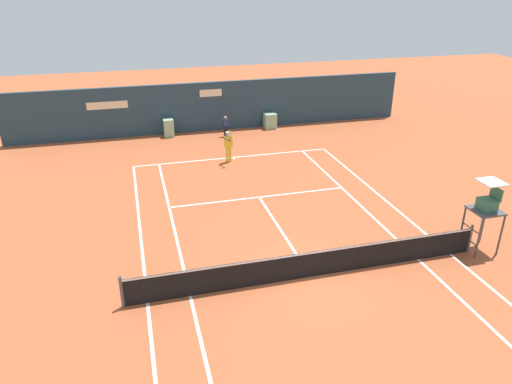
# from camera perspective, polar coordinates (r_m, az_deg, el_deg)

# --- Properties ---
(ground_plane) EXTENTS (80.00, 80.00, 0.01)m
(ground_plane) POSITION_cam_1_polar(r_m,az_deg,el_deg) (16.57, 5.84, -8.89)
(ground_plane) COLOR #A8512D
(tennis_net) EXTENTS (12.10, 0.10, 1.07)m
(tennis_net) POSITION_cam_1_polar(r_m,az_deg,el_deg) (15.85, 6.65, -8.45)
(tennis_net) COLOR #4C4C51
(tennis_net) RESTS_ON ground_plane
(sponsor_back_wall) EXTENTS (25.00, 1.02, 3.06)m
(sponsor_back_wall) POSITION_cam_1_polar(r_m,az_deg,el_deg) (30.66, -4.95, 10.04)
(sponsor_back_wall) COLOR #233D4C
(sponsor_back_wall) RESTS_ON ground_plane
(umpire_chair) EXTENTS (1.00, 1.00, 2.68)m
(umpire_chair) POSITION_cam_1_polar(r_m,az_deg,el_deg) (18.48, 25.79, -1.58)
(umpire_chair) COLOR #47474C
(umpire_chair) RESTS_ON ground_plane
(player_on_baseline) EXTENTS (0.52, 0.83, 1.87)m
(player_on_baseline) POSITION_cam_1_polar(r_m,az_deg,el_deg) (25.22, -3.31, 5.74)
(player_on_baseline) COLOR yellow
(player_on_baseline) RESTS_ON ground_plane
(ball_kid_right_post) EXTENTS (0.43, 0.18, 1.28)m
(ball_kid_right_post) POSITION_cam_1_polar(r_m,az_deg,el_deg) (29.52, -3.64, 8.01)
(ball_kid_right_post) COLOR black
(ball_kid_right_post) RESTS_ON ground_plane
(tennis_ball_near_service_line) EXTENTS (0.07, 0.07, 0.07)m
(tennis_ball_near_service_line) POSITION_cam_1_polar(r_m,az_deg,el_deg) (23.32, 6.17, 1.50)
(tennis_ball_near_service_line) COLOR #CCE033
(tennis_ball_near_service_line) RESTS_ON ground_plane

